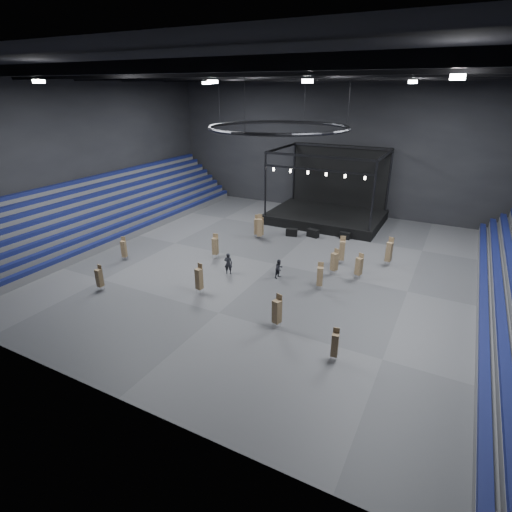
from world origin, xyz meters
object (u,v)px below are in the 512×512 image
at_px(stage, 328,209).
at_px(chair_stack_7, 215,246).
at_px(chair_stack_11, 389,251).
at_px(man_center, 228,263).
at_px(chair_stack_1, 335,344).
at_px(chair_stack_0, 277,311).
at_px(chair_stack_8, 320,276).
at_px(flight_case_left, 292,232).
at_px(crew_member, 279,269).
at_px(chair_stack_6, 260,227).
at_px(chair_stack_13, 359,266).
at_px(flight_case_right, 345,236).
at_px(chair_stack_12, 199,278).
at_px(chair_stack_9, 334,261).
at_px(chair_stack_2, 99,277).
at_px(chair_stack_4, 261,228).
at_px(chair_stack_3, 124,249).
at_px(flight_case_mid, 313,233).
at_px(chair_stack_10, 342,250).
at_px(chair_stack_5, 257,226).

height_order(stage, chair_stack_7, stage).
bearing_deg(chair_stack_11, man_center, -133.85).
bearing_deg(chair_stack_1, chair_stack_11, 81.29).
height_order(chair_stack_0, chair_stack_8, chair_stack_0).
relative_size(flight_case_left, chair_stack_0, 0.49).
xyz_separation_m(chair_stack_11, crew_member, (-8.34, -7.50, -0.58)).
bearing_deg(chair_stack_6, chair_stack_13, -44.17).
bearing_deg(chair_stack_6, flight_case_right, 5.89).
relative_size(chair_stack_1, chair_stack_12, 0.86).
bearing_deg(chair_stack_7, chair_stack_9, -5.22).
distance_m(chair_stack_2, chair_stack_4, 18.98).
height_order(chair_stack_3, chair_stack_8, chair_stack_8).
relative_size(chair_stack_0, chair_stack_9, 1.05).
bearing_deg(stage, flight_case_mid, -85.55).
xyz_separation_m(flight_case_mid, chair_stack_9, (5.25, -8.76, 0.88)).
distance_m(chair_stack_6, chair_stack_13, 13.62).
distance_m(chair_stack_6, man_center, 9.67).
bearing_deg(chair_stack_3, chair_stack_0, -32.96).
height_order(chair_stack_8, chair_stack_9, chair_stack_9).
distance_m(chair_stack_1, crew_member, 12.46).
height_order(chair_stack_4, chair_stack_9, chair_stack_4).
distance_m(chair_stack_6, chair_stack_8, 13.39).
distance_m(chair_stack_3, crew_member, 15.95).
relative_size(flight_case_right, chair_stack_1, 0.52).
xyz_separation_m(flight_case_mid, chair_stack_3, (-14.56, -15.31, 0.80)).
bearing_deg(chair_stack_10, chair_stack_2, -152.41).
relative_size(flight_case_left, flight_case_mid, 0.95).
bearing_deg(flight_case_left, flight_case_mid, 19.13).
xyz_separation_m(flight_case_mid, crew_member, (0.99, -11.74, 0.43)).
bearing_deg(man_center, chair_stack_2, 21.33).
height_order(chair_stack_2, chair_stack_13, chair_stack_13).
bearing_deg(stage, man_center, -98.54).
bearing_deg(chair_stack_0, chair_stack_3, -175.80).
height_order(chair_stack_4, chair_stack_5, chair_stack_5).
relative_size(flight_case_left, chair_stack_9, 0.51).
bearing_deg(chair_stack_9, chair_stack_6, 176.61).
bearing_deg(chair_stack_12, chair_stack_4, 104.21).
height_order(chair_stack_7, chair_stack_10, chair_stack_10).
distance_m(stage, chair_stack_10, 14.31).
height_order(chair_stack_1, chair_stack_11, chair_stack_11).
bearing_deg(chair_stack_2, chair_stack_11, 42.01).
bearing_deg(chair_stack_5, chair_stack_2, -123.67).
relative_size(stage, chair_stack_9, 5.50).
distance_m(chair_stack_3, chair_stack_6, 14.98).
relative_size(chair_stack_6, chair_stack_7, 1.15).
bearing_deg(chair_stack_12, chair_stack_5, 106.35).
height_order(chair_stack_2, chair_stack_6, chair_stack_6).
bearing_deg(chair_stack_12, chair_stack_11, 54.04).
distance_m(chair_stack_4, chair_stack_9, 11.81).
bearing_deg(man_center, chair_stack_0, 118.14).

